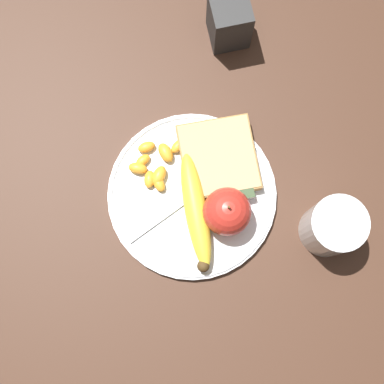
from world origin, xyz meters
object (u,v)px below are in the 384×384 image
juice_glass (332,227)px  jam_packet (241,187)px  apple (227,212)px  fork (190,196)px  condiment_caddy (229,22)px  bread_slice (218,158)px  plate (192,195)px  banana (194,212)px

juice_glass → jam_packet: (0.09, 0.12, -0.02)m
apple → fork: size_ratio=0.43×
apple → condiment_caddy: size_ratio=0.91×
fork → condiment_caddy: condiment_caddy is taller
bread_slice → condiment_caddy: 0.22m
bread_slice → plate: bearing=131.8°
apple → bread_slice: size_ratio=0.65×
banana → bread_slice: size_ratio=1.49×
jam_packet → plate: bearing=85.2°
apple → jam_packet: (0.04, -0.03, -0.03)m
banana → bread_slice: bearing=-36.3°
plate → condiment_caddy: size_ratio=2.94×
bread_slice → jam_packet: bearing=-156.2°
apple → fork: bearing=49.0°
fork → apple: bearing=-65.0°
condiment_caddy → plate: bearing=155.6°
juice_glass → banana: 0.21m
juice_glass → fork: size_ratio=0.49×
apple → condiment_caddy: 0.31m
apple → fork: (0.04, 0.05, -0.03)m
juice_glass → apple: same height
juice_glass → banana: (0.07, 0.20, -0.01)m
plate → jam_packet: size_ratio=6.15×
banana → condiment_caddy: (0.29, -0.12, 0.02)m
juice_glass → fork: 0.22m
bread_slice → condiment_caddy: condiment_caddy is taller
bread_slice → fork: bread_slice is taller
fork → condiment_caddy: (0.26, -0.12, 0.03)m
plate → jam_packet: jam_packet is taller
juice_glass → fork: bearing=63.8°
bread_slice → fork: (-0.05, 0.06, -0.01)m
bread_slice → condiment_caddy: (0.21, -0.06, 0.02)m
bread_slice → condiment_caddy: bearing=-17.0°
banana → jam_packet: size_ratio=4.36×
plate → bread_slice: (0.05, -0.05, 0.02)m
juice_glass → jam_packet: size_ratio=2.16×
plate → bread_slice: 0.07m
fork → condiment_caddy: size_ratio=2.11×
plate → apple: apple is taller
bread_slice → condiment_caddy: size_ratio=1.40×
juice_glass → bread_slice: juice_glass is taller
plate → apple: (-0.04, -0.04, 0.04)m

